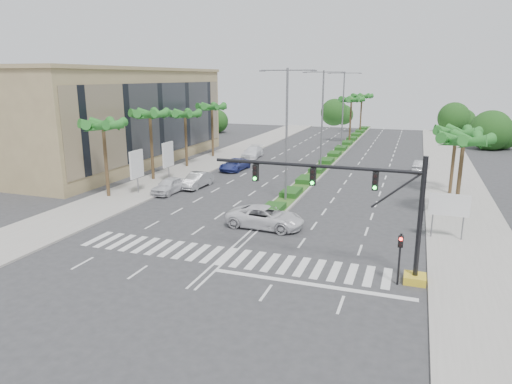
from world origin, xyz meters
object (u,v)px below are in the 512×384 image
car_parked_a (169,186)px  car_parked_d (253,152)px  car_parked_c (235,165)px  car_crossing (266,217)px  car_right (421,166)px  car_parked_b (197,180)px

car_parked_a → car_parked_d: (0.84, 22.14, 0.00)m
car_parked_c → car_crossing: size_ratio=0.87×
car_parked_c → car_right: car_right is taller
car_parked_c → car_crossing: 22.35m
car_parked_d → car_crossing: size_ratio=0.91×
car_parked_a → car_parked_b: bearing=67.6°
car_parked_b → car_right: bearing=39.8°
car_parked_c → car_parked_a: bearing=-94.6°
car_parked_b → car_right: car_parked_b is taller
car_parked_a → car_crossing: size_ratio=0.77×
car_parked_b → car_crossing: (10.86, -10.05, 0.05)m
car_parked_d → car_crossing: car_crossing is taller
car_parked_c → car_crossing: (10.50, -19.73, 0.11)m
car_parked_d → car_crossing: (11.51, -29.08, 0.04)m
car_parked_c → car_crossing: car_crossing is taller
car_right → car_parked_b: bearing=44.4°
car_parked_a → car_parked_b: size_ratio=0.97×
car_parked_b → car_parked_c: (0.36, 9.68, -0.06)m
car_parked_b → car_crossing: 14.80m
car_parked_a → car_parked_c: 12.93m
car_parked_a → car_parked_d: car_parked_d is taller
car_parked_c → car_right: (21.74, 6.67, 0.00)m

